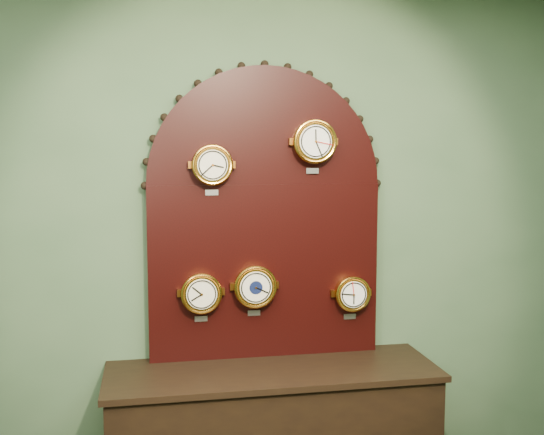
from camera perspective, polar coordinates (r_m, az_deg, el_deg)
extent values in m
plane|color=#476646|center=(3.42, -0.78, -2.56)|extent=(4.00, 0.00, 4.00)
cube|color=black|center=(3.40, -0.63, -4.68)|extent=(1.20, 0.06, 0.90)
cylinder|color=black|center=(3.34, -0.64, 2.92)|extent=(1.20, 0.06, 1.20)
cylinder|color=gold|center=(3.24, -5.29, 4.62)|extent=(0.19, 0.08, 0.19)
torus|color=gold|center=(3.21, -5.23, 4.60)|extent=(0.20, 0.02, 0.20)
cylinder|color=white|center=(3.20, -5.22, 4.60)|extent=(0.15, 0.01, 0.15)
cube|color=#B6B6BD|center=(3.27, -5.30, 2.20)|extent=(0.06, 0.01, 0.03)
cylinder|color=gold|center=(3.33, 3.68, 6.65)|extent=(0.21, 0.08, 0.21)
torus|color=gold|center=(3.30, 3.82, 6.66)|extent=(0.22, 0.02, 0.22)
cylinder|color=white|center=(3.29, 3.85, 6.66)|extent=(0.17, 0.01, 0.17)
cube|color=#B6B6BD|center=(3.36, 3.56, 4.11)|extent=(0.06, 0.01, 0.03)
cylinder|color=gold|center=(3.32, -6.23, -6.55)|extent=(0.19, 0.08, 0.19)
torus|color=gold|center=(3.29, -6.18, -6.67)|extent=(0.21, 0.02, 0.21)
cylinder|color=white|center=(3.28, -6.17, -6.70)|extent=(0.15, 0.01, 0.15)
cube|color=#B6B6BD|center=(3.37, -6.23, -8.81)|extent=(0.06, 0.01, 0.03)
cylinder|color=gold|center=(3.34, -1.53, -6.01)|extent=(0.20, 0.08, 0.20)
torus|color=gold|center=(3.31, -1.44, -6.13)|extent=(0.22, 0.02, 0.22)
cylinder|color=white|center=(3.31, -1.42, -6.15)|extent=(0.16, 0.01, 0.16)
cube|color=#B6B6BD|center=(3.40, -1.59, -8.35)|extent=(0.07, 0.01, 0.03)
cylinder|color=#0D163C|center=(3.30, -1.41, -6.16)|extent=(0.07, 0.00, 0.07)
cylinder|color=gold|center=(3.47, 6.97, -6.58)|extent=(0.17, 0.08, 0.17)
torus|color=gold|center=(3.44, 7.13, -6.70)|extent=(0.19, 0.02, 0.19)
cylinder|color=white|center=(3.44, 7.17, -6.72)|extent=(0.14, 0.01, 0.14)
cube|color=#B6B6BD|center=(3.53, 6.83, -8.60)|extent=(0.07, 0.01, 0.03)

